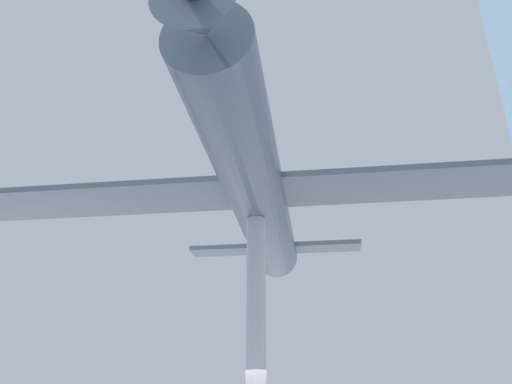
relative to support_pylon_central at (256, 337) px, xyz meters
The scene contains 2 objects.
support_pylon_central is the anchor object (origin of this frame).
suspended_airplane 4.20m from the support_pylon_central, 96.00° to the left, with size 21.60×14.89×2.65m.
Camera 1 is at (-3.14, 13.17, 1.43)m, focal length 35.00 mm.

